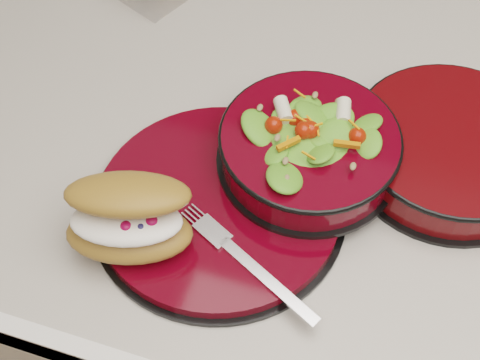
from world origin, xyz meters
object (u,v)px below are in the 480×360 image
(croissant, at_px, (129,218))
(fork, at_px, (251,265))
(dinner_plate, at_px, (219,204))
(island_counter, at_px, (328,298))
(extra_bowl, at_px, (451,147))
(salad_bowl, at_px, (310,144))

(croissant, height_order, fork, croissant)
(dinner_plate, bearing_deg, island_counter, 45.93)
(dinner_plate, height_order, extra_bowl, extra_bowl)
(salad_bowl, bearing_deg, extra_bowl, 22.43)
(island_counter, distance_m, fork, 0.53)
(island_counter, bearing_deg, salad_bowl, -133.64)
(dinner_plate, bearing_deg, fork, -49.69)
(salad_bowl, bearing_deg, dinner_plate, -134.39)
(dinner_plate, bearing_deg, salad_bowl, 45.61)
(dinner_plate, xyz_separation_m, fork, (0.06, -0.07, 0.01))
(dinner_plate, relative_size, extra_bowl, 1.21)
(croissant, distance_m, extra_bowl, 0.40)
(island_counter, height_order, salad_bowl, salad_bowl)
(croissant, bearing_deg, island_counter, 29.92)
(dinner_plate, height_order, croissant, croissant)
(dinner_plate, distance_m, croissant, 0.12)
(salad_bowl, relative_size, croissant, 1.42)
(dinner_plate, distance_m, extra_bowl, 0.29)
(extra_bowl, bearing_deg, dinner_plate, -148.17)
(island_counter, xyz_separation_m, extra_bowl, (0.10, 0.00, 0.48))
(dinner_plate, relative_size, salad_bowl, 1.37)
(croissant, relative_size, fork, 0.94)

